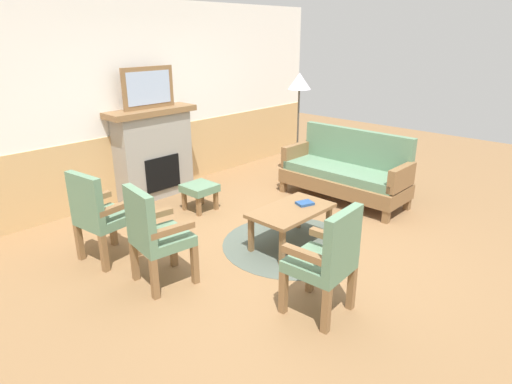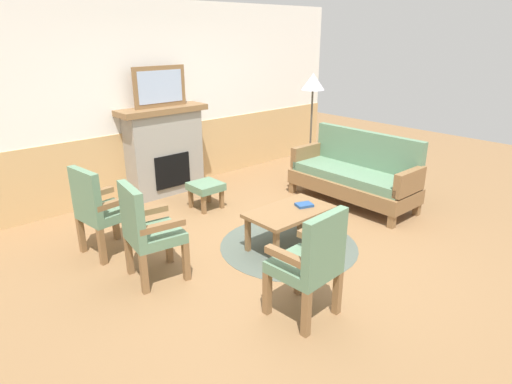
# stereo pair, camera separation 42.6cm
# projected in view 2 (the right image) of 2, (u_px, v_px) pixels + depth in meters

# --- Properties ---
(ground_plane) EXTENTS (14.00, 14.00, 0.00)m
(ground_plane) POSITION_uv_depth(u_px,v_px,m) (277.00, 245.00, 4.94)
(ground_plane) COLOR olive
(wall_back) EXTENTS (7.20, 0.14, 2.70)m
(wall_back) POSITION_uv_depth(u_px,v_px,m) (152.00, 103.00, 6.30)
(wall_back) COLOR white
(wall_back) RESTS_ON ground_plane
(fireplace) EXTENTS (1.30, 0.44, 1.28)m
(fireplace) POSITION_uv_depth(u_px,v_px,m) (165.00, 150.00, 6.35)
(fireplace) COLOR gray
(fireplace) RESTS_ON ground_plane
(framed_picture) EXTENTS (0.80, 0.04, 0.56)m
(framed_picture) POSITION_uv_depth(u_px,v_px,m) (160.00, 87.00, 6.04)
(framed_picture) COLOR brown
(framed_picture) RESTS_ON fireplace
(couch) EXTENTS (0.70, 1.80, 0.98)m
(couch) POSITION_uv_depth(u_px,v_px,m) (355.00, 175.00, 6.06)
(couch) COLOR brown
(couch) RESTS_ON ground_plane
(coffee_table) EXTENTS (0.96, 0.56, 0.44)m
(coffee_table) POSITION_uv_depth(u_px,v_px,m) (290.00, 214.00, 4.80)
(coffee_table) COLOR brown
(coffee_table) RESTS_ON ground_plane
(round_rug) EXTENTS (1.55, 1.55, 0.01)m
(round_rug) POSITION_uv_depth(u_px,v_px,m) (289.00, 246.00, 4.93)
(round_rug) COLOR #4C564C
(round_rug) RESTS_ON ground_plane
(book_on_table) EXTENTS (0.22, 0.19, 0.03)m
(book_on_table) POSITION_uv_depth(u_px,v_px,m) (304.00, 205.00, 4.88)
(book_on_table) COLOR navy
(book_on_table) RESTS_ON coffee_table
(footstool) EXTENTS (0.40, 0.40, 0.36)m
(footstool) POSITION_uv_depth(u_px,v_px,m) (206.00, 188.00, 5.90)
(footstool) COLOR brown
(footstool) RESTS_ON ground_plane
(armchair_near_fireplace) EXTENTS (0.54, 0.54, 0.98)m
(armchair_near_fireplace) POSITION_uv_depth(u_px,v_px,m) (147.00, 228.00, 4.10)
(armchair_near_fireplace) COLOR brown
(armchair_near_fireplace) RESTS_ON ground_plane
(armchair_by_window_left) EXTENTS (0.53, 0.53, 0.98)m
(armchair_by_window_left) POSITION_uv_depth(u_px,v_px,m) (99.00, 207.00, 4.59)
(armchair_by_window_left) COLOR brown
(armchair_by_window_left) RESTS_ON ground_plane
(armchair_front_left) EXTENTS (0.51, 0.51, 0.98)m
(armchair_front_left) POSITION_uv_depth(u_px,v_px,m) (311.00, 260.00, 3.53)
(armchair_front_left) COLOR brown
(armchair_front_left) RESTS_ON ground_plane
(floor_lamp_by_couch) EXTENTS (0.36, 0.36, 1.68)m
(floor_lamp_by_couch) POSITION_uv_depth(u_px,v_px,m) (313.00, 88.00, 6.74)
(floor_lamp_by_couch) COLOR #332D28
(floor_lamp_by_couch) RESTS_ON ground_plane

